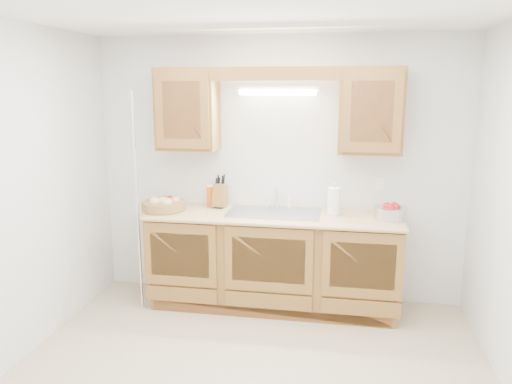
% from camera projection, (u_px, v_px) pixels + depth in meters
% --- Properties ---
extents(room, '(3.52, 3.50, 2.50)m').
position_uv_depth(room, '(249.00, 207.00, 3.32)').
color(room, tan).
rests_on(room, ground).
extents(base_cabinets, '(2.20, 0.60, 0.86)m').
position_uv_depth(base_cabinets, '(273.00, 261.00, 4.64)').
color(base_cabinets, brown).
rests_on(base_cabinets, ground).
extents(countertop, '(2.30, 0.63, 0.04)m').
position_uv_depth(countertop, '(273.00, 216.00, 4.54)').
color(countertop, tan).
rests_on(countertop, base_cabinets).
extents(upper_cabinet_left, '(0.55, 0.33, 0.75)m').
position_uv_depth(upper_cabinet_left, '(188.00, 109.00, 4.62)').
color(upper_cabinet_left, brown).
rests_on(upper_cabinet_left, room).
extents(upper_cabinet_right, '(0.55, 0.33, 0.75)m').
position_uv_depth(upper_cabinet_right, '(371.00, 111.00, 4.34)').
color(upper_cabinet_right, brown).
rests_on(upper_cabinet_right, room).
extents(valance, '(2.20, 0.05, 0.12)m').
position_uv_depth(valance, '(275.00, 74.00, 4.28)').
color(valance, brown).
rests_on(valance, room).
extents(fluorescent_fixture, '(0.76, 0.08, 0.08)m').
position_uv_depth(fluorescent_fixture, '(278.00, 90.00, 4.53)').
color(fluorescent_fixture, white).
rests_on(fluorescent_fixture, room).
extents(sink, '(0.84, 0.46, 0.36)m').
position_uv_depth(sink, '(274.00, 221.00, 4.57)').
color(sink, '#9E9EA3').
rests_on(sink, countertop).
extents(wire_shelf_pole, '(0.03, 0.03, 2.00)m').
position_uv_depth(wire_shelf_pole, '(137.00, 204.00, 4.47)').
color(wire_shelf_pole, silver).
rests_on(wire_shelf_pole, ground).
extents(outlet_plate, '(0.08, 0.01, 0.12)m').
position_uv_depth(outlet_plate, '(380.00, 184.00, 4.61)').
color(outlet_plate, white).
rests_on(outlet_plate, room).
extents(fruit_basket, '(0.49, 0.49, 0.13)m').
position_uv_depth(fruit_basket, '(164.00, 204.00, 4.65)').
color(fruit_basket, olive).
rests_on(fruit_basket, countertop).
extents(knife_block, '(0.13, 0.19, 0.32)m').
position_uv_depth(knife_block, '(220.00, 195.00, 4.76)').
color(knife_block, brown).
rests_on(knife_block, countertop).
extents(orange_canister, '(0.07, 0.07, 0.20)m').
position_uv_depth(orange_canister, '(210.00, 195.00, 4.81)').
color(orange_canister, '#F45C0D').
rests_on(orange_canister, countertop).
extents(soap_bottle, '(0.10, 0.11, 0.22)m').
position_uv_depth(soap_bottle, '(220.00, 196.00, 4.76)').
color(soap_bottle, '#226BAE').
rests_on(soap_bottle, countertop).
extents(sponge, '(0.12, 0.09, 0.02)m').
position_uv_depth(sponge, '(334.00, 209.00, 4.68)').
color(sponge, '#CC333F').
rests_on(sponge, countertop).
extents(paper_towel, '(0.14, 0.14, 0.29)m').
position_uv_depth(paper_towel, '(334.00, 201.00, 4.48)').
color(paper_towel, silver).
rests_on(paper_towel, countertop).
extents(apple_bowl, '(0.29, 0.29, 0.15)m').
position_uv_depth(apple_bowl, '(391.00, 212.00, 4.33)').
color(apple_bowl, silver).
rests_on(apple_bowl, countertop).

